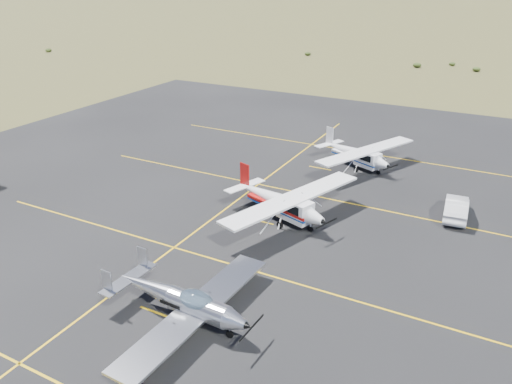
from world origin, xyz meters
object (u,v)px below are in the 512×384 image
Objects in this scene: aircraft_low_wing at (183,301)px; sedan at (456,208)px; aircraft_plain at (356,153)px; aircraft_cessna at (280,200)px.

aircraft_low_wing reaches higher than sedan.
aircraft_plain is 10.82m from sedan.
aircraft_plain reaches higher than sedan.
aircraft_plain is at bearing 90.17° from aircraft_low_wing.
aircraft_plain is at bearing 101.54° from aircraft_cessna.
aircraft_plain is (0.96, 23.65, 0.11)m from aircraft_low_wing.
aircraft_cessna is at bearing -72.67° from aircraft_plain.
aircraft_cessna is at bearing 23.17° from sedan.
aircraft_low_wing is 11.86m from aircraft_cessna.
sedan is at bearing -9.84° from aircraft_plain.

